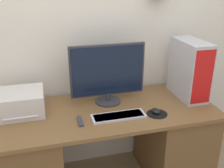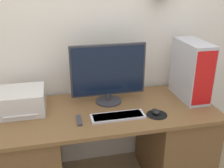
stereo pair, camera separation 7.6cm
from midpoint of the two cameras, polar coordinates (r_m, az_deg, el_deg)
wall_back at (r=2.33m, az=-2.61°, el=12.02°), size 6.40×0.20×2.70m
desk at (r=2.32m, az=-0.30°, el=-13.74°), size 1.78×0.74×0.77m
monitor at (r=2.15m, az=0.21°, el=2.50°), size 0.62×0.22×0.50m
keyboard at (r=2.01m, az=2.36°, el=-7.03°), size 0.41×0.13×0.02m
mousepad at (r=2.08m, az=10.76°, el=-6.60°), size 0.16×0.16×0.00m
mouse at (r=2.08m, az=10.54°, el=-5.94°), size 0.06×0.09×0.03m
computer_tower at (r=2.36m, az=17.79°, el=2.83°), size 0.19×0.42×0.50m
printer at (r=2.17m, az=-18.10°, el=-3.54°), size 0.35×0.33×0.18m
remote_control at (r=1.97m, az=-6.07°, el=-7.89°), size 0.03×0.14×0.02m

